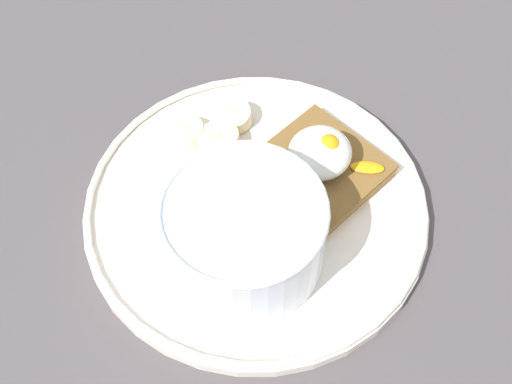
% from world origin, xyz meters
% --- Properties ---
extents(ground_plane, '(1.20, 1.20, 0.02)m').
position_xyz_m(ground_plane, '(0.00, 0.00, 0.01)').
color(ground_plane, '#4B4648').
rests_on(ground_plane, ground).
extents(plate, '(0.28, 0.28, 0.02)m').
position_xyz_m(plate, '(0.00, 0.00, 0.03)').
color(plate, silver).
rests_on(plate, ground_plane).
extents(oatmeal_bowl, '(0.12, 0.12, 0.07)m').
position_xyz_m(oatmeal_bowl, '(-0.02, -0.04, 0.06)').
color(oatmeal_bowl, white).
rests_on(oatmeal_bowl, plate).
extents(toast_slice, '(0.13, 0.13, 0.01)m').
position_xyz_m(toast_slice, '(0.06, 0.01, 0.04)').
color(toast_slice, brown).
rests_on(toast_slice, plate).
extents(poached_egg, '(0.08, 0.05, 0.04)m').
position_xyz_m(poached_egg, '(0.06, 0.01, 0.06)').
color(poached_egg, white).
rests_on(poached_egg, toast_slice).
extents(banana_slice_front, '(0.05, 0.05, 0.02)m').
position_xyz_m(banana_slice_front, '(-0.01, 0.07, 0.04)').
color(banana_slice_front, beige).
rests_on(banana_slice_front, plate).
extents(banana_slice_left, '(0.04, 0.04, 0.02)m').
position_xyz_m(banana_slice_left, '(0.01, 0.09, 0.04)').
color(banana_slice_left, beige).
rests_on(banana_slice_left, plate).
extents(banana_slice_back, '(0.03, 0.03, 0.01)m').
position_xyz_m(banana_slice_back, '(-0.04, 0.08, 0.04)').
color(banana_slice_back, beige).
rests_on(banana_slice_back, plate).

